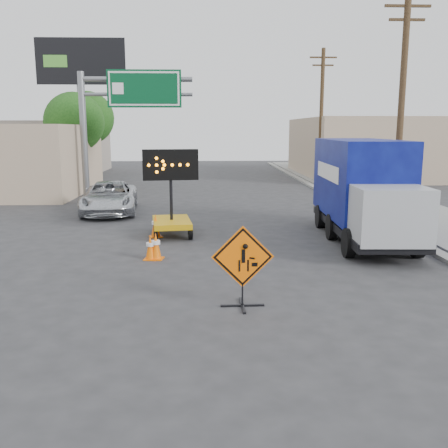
{
  "coord_description": "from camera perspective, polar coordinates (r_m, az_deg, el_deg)",
  "views": [
    {
      "loc": [
        0.2,
        -10.08,
        3.76
      ],
      "look_at": [
        0.66,
        2.61,
        1.33
      ],
      "focal_mm": 40.0,
      "sensor_mm": 36.0,
      "label": 1
    }
  ],
  "objects": [
    {
      "name": "cone_a",
      "position": [
        14.7,
        -8.42,
        -2.68
      ],
      "size": [
        0.42,
        0.42,
        0.72
      ],
      "rotation": [
        0.0,
        0.0,
        -0.16
      ],
      "color": "#F96505",
      "rests_on": "ground"
    },
    {
      "name": "cone_c",
      "position": [
        17.71,
        -7.83,
        -0.2
      ],
      "size": [
        0.53,
        0.53,
        0.81
      ],
      "rotation": [
        0.0,
        0.0,
        0.36
      ],
      "color": "#F96505",
      "rests_on": "ground"
    },
    {
      "name": "tree_left_far",
      "position": [
        41.14,
        -15.33,
        11.6
      ],
      "size": [
        4.1,
        4.1,
        6.66
      ],
      "color": "#4E3921",
      "rests_on": "ground"
    },
    {
      "name": "cone_b",
      "position": [
        14.7,
        -7.8,
        -2.5
      ],
      "size": [
        0.46,
        0.46,
        0.8
      ],
      "rotation": [
        0.0,
        0.0,
        -0.17
      ],
      "color": "#F96505",
      "rests_on": "ground"
    },
    {
      "name": "utility_pole_near",
      "position": [
        21.56,
        19.62,
        12.67
      ],
      "size": [
        1.8,
        0.26,
        9.0
      ],
      "color": "#4E3921",
      "rests_on": "ground"
    },
    {
      "name": "box_truck",
      "position": [
        17.6,
        15.55,
        3.18
      ],
      "size": [
        2.52,
        7.23,
        3.4
      ],
      "rotation": [
        0.0,
        0.0,
        -0.04
      ],
      "color": "black",
      "rests_on": "ground"
    },
    {
      "name": "highway_gantry",
      "position": [
        28.45,
        -11.77,
        13.24
      ],
      "size": [
        6.18,
        0.38,
        6.9
      ],
      "color": "slate",
      "rests_on": "ground"
    },
    {
      "name": "pickup_truck",
      "position": [
        23.19,
        -12.94,
        2.97
      ],
      "size": [
        2.87,
        5.3,
        1.41
      ],
      "primitive_type": "imported",
      "rotation": [
        0.0,
        0.0,
        0.11
      ],
      "color": "silver",
      "rests_on": "ground"
    },
    {
      "name": "ground",
      "position": [
        10.76,
        -3.08,
        -9.63
      ],
      "size": [
        100.0,
        100.0,
        0.0
      ],
      "primitive_type": "plane",
      "color": "#2D2D30",
      "rests_on": "ground"
    },
    {
      "name": "curb_right",
      "position": [
        26.3,
        13.38,
        2.44
      ],
      "size": [
        0.4,
        60.0,
        0.12
      ],
      "primitive_type": "cube",
      "color": "gray",
      "rests_on": "ground"
    },
    {
      "name": "utility_pole_far",
      "position": [
        34.98,
        11.05,
        12.13
      ],
      "size": [
        1.8,
        0.26,
        9.0
      ],
      "color": "#4E3921",
      "rests_on": "ground"
    },
    {
      "name": "arrow_board",
      "position": [
        17.84,
        -6.02,
        0.83
      ],
      "size": [
        1.94,
        2.3,
        3.07
      ],
      "rotation": [
        0.0,
        0.0,
        0.13
      ],
      "color": "#C4910A",
      "rests_on": "ground"
    },
    {
      "name": "building_right_far",
      "position": [
        42.1,
        15.79,
        8.42
      ],
      "size": [
        10.0,
        14.0,
        4.6
      ],
      "primitive_type": "cube",
      "color": "tan",
      "rests_on": "ground"
    },
    {
      "name": "sidewalk_right",
      "position": [
        27.0,
        18.1,
        2.44
      ],
      "size": [
        4.0,
        60.0,
        0.15
      ],
      "primitive_type": "cube",
      "color": "gray",
      "rests_on": "ground"
    },
    {
      "name": "storefront_left_far",
      "position": [
        46.66,
        -21.32,
        8.17
      ],
      "size": [
        12.0,
        10.0,
        4.4
      ],
      "primitive_type": "cube",
      "color": "gray",
      "rests_on": "ground"
    },
    {
      "name": "billboard",
      "position": [
        37.13,
        -16.02,
        15.97
      ],
      "size": [
        6.1,
        0.54,
        9.85
      ],
      "color": "slate",
      "rests_on": "ground"
    },
    {
      "name": "construction_sign",
      "position": [
        10.6,
        2.14,
        -4.65
      ],
      "size": [
        1.34,
        0.95,
        1.77
      ],
      "rotation": [
        0.0,
        0.0,
        0.03
      ],
      "color": "black",
      "rests_on": "ground"
    },
    {
      "name": "tree_left_near",
      "position": [
        33.12,
        -16.74,
        11.07
      ],
      "size": [
        3.71,
        3.71,
        6.03
      ],
      "color": "#4E3921",
      "rests_on": "ground"
    }
  ]
}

